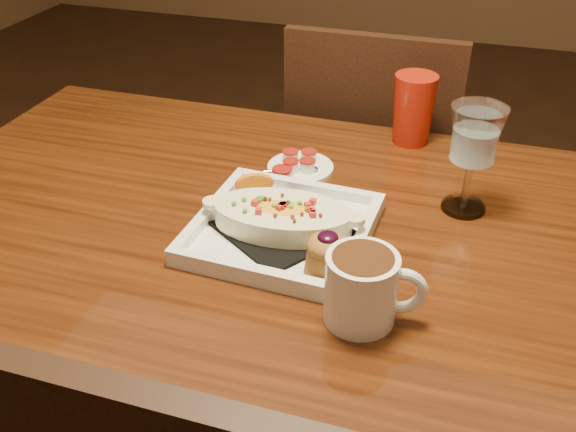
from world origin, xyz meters
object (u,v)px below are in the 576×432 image
(saucer, at_px, (299,166))
(red_tumbler, at_px, (413,109))
(goblet, at_px, (475,141))
(plate, at_px, (286,225))
(coffee_mug, at_px, (364,286))
(table, at_px, (307,283))
(chair_far, at_px, (373,181))

(saucer, relative_size, red_tumbler, 0.89)
(saucer, bearing_deg, red_tumbler, 45.99)
(goblet, height_order, red_tumbler, goblet)
(red_tumbler, bearing_deg, plate, -108.52)
(coffee_mug, height_order, saucer, coffee_mug)
(plate, height_order, goblet, goblet)
(coffee_mug, distance_m, goblet, 0.35)
(plate, distance_m, saucer, 0.23)
(table, relative_size, plate, 5.20)
(table, distance_m, goblet, 0.36)
(coffee_mug, distance_m, saucer, 0.42)
(saucer, xyz_separation_m, red_tumbler, (0.18, 0.19, 0.06))
(coffee_mug, xyz_separation_m, red_tumbler, (-0.02, 0.56, 0.02))
(coffee_mug, xyz_separation_m, saucer, (-0.20, 0.37, -0.05))
(table, bearing_deg, red_tumbler, 74.94)
(chair_far, relative_size, red_tumbler, 6.49)
(chair_far, xyz_separation_m, saucer, (-0.08, -0.42, 0.25))
(table, height_order, plate, plate)
(chair_far, height_order, saucer, chair_far)
(saucer, bearing_deg, plate, -78.73)
(chair_far, xyz_separation_m, goblet, (0.23, -0.47, 0.37))
(plate, xyz_separation_m, red_tumbler, (0.14, 0.41, 0.04))
(table, xyz_separation_m, saucer, (-0.08, 0.21, 0.11))
(chair_far, relative_size, plate, 3.23)
(plate, relative_size, coffee_mug, 2.09)
(chair_far, relative_size, goblet, 4.89)
(table, relative_size, saucer, 11.82)
(chair_far, bearing_deg, coffee_mug, 98.83)
(red_tumbler, bearing_deg, chair_far, 114.60)
(goblet, relative_size, red_tumbler, 1.33)
(table, height_order, red_tumbler, red_tumbler)
(chair_far, bearing_deg, table, 90.00)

